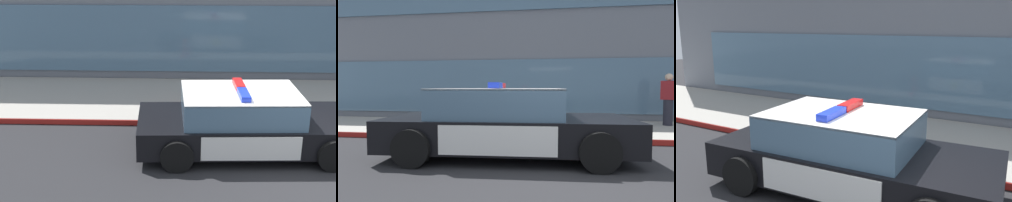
# 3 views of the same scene
# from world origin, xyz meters

# --- Properties ---
(ground) EXTENTS (48.00, 48.00, 0.00)m
(ground) POSITION_xyz_m (0.00, 0.00, 0.00)
(ground) COLOR #262628
(sidewalk) EXTENTS (48.00, 3.56, 0.15)m
(sidewalk) POSITION_xyz_m (0.00, 3.77, 0.07)
(sidewalk) COLOR #A39E93
(sidewalk) RESTS_ON ground
(curb_red_paint) EXTENTS (28.80, 0.04, 0.14)m
(curb_red_paint) POSITION_xyz_m (0.00, 1.97, 0.08)
(curb_red_paint) COLOR maroon
(curb_red_paint) RESTS_ON ground
(police_cruiser) EXTENTS (4.91, 2.33, 1.49)m
(police_cruiser) POSITION_xyz_m (-1.31, 0.66, 0.68)
(police_cruiser) COLOR black
(police_cruiser) RESTS_ON ground
(fire_hydrant) EXTENTS (0.34, 0.39, 0.73)m
(fire_hydrant) POSITION_xyz_m (-2.63, 2.77, 0.50)
(fire_hydrant) COLOR red
(fire_hydrant) RESTS_ON sidewalk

